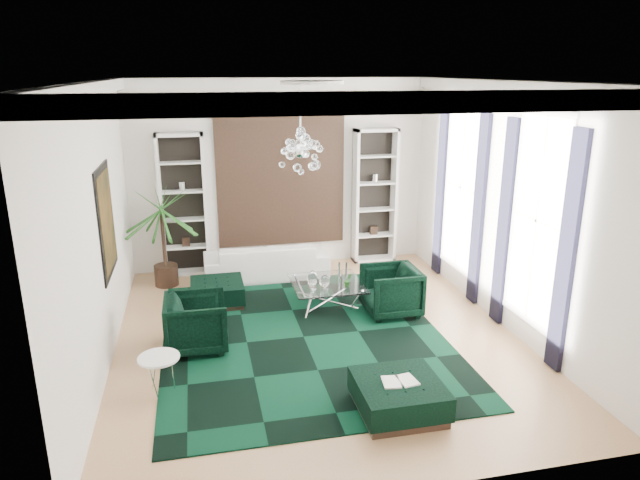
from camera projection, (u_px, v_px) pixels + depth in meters
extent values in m
cube|color=tan|center=(317.00, 336.00, 8.81)|extent=(6.00, 7.00, 0.02)
cube|color=white|center=(316.00, 80.00, 7.71)|extent=(6.00, 7.00, 0.02)
cube|color=white|center=(280.00, 174.00, 11.55)|extent=(6.00, 0.02, 3.80)
cube|color=white|center=(401.00, 314.00, 4.98)|extent=(6.00, 0.02, 3.80)
cube|color=white|center=(98.00, 229.00, 7.64)|extent=(0.02, 7.00, 3.80)
cube|color=white|center=(505.00, 206.00, 8.88)|extent=(0.02, 7.00, 3.80)
cylinder|color=white|center=(312.00, 83.00, 8.00)|extent=(0.90, 0.90, 0.05)
cube|color=black|center=(281.00, 175.00, 11.50)|extent=(2.50, 0.06, 2.80)
cube|color=black|center=(107.00, 221.00, 8.23)|extent=(0.04, 1.30, 1.60)
cube|color=white|center=(537.00, 221.00, 8.04)|extent=(0.03, 1.10, 2.90)
cube|color=black|center=(567.00, 255.00, 7.37)|extent=(0.07, 0.30, 3.25)
cube|color=black|center=(504.00, 224.00, 8.83)|extent=(0.07, 0.30, 3.25)
cube|color=white|center=(461.00, 187.00, 10.28)|extent=(0.03, 1.10, 2.90)
cube|color=black|center=(479.00, 211.00, 9.62)|extent=(0.07, 0.30, 3.25)
cube|color=black|center=(441.00, 192.00, 11.08)|extent=(0.07, 0.30, 3.25)
cube|color=black|center=(304.00, 337.00, 8.73)|extent=(4.20, 5.00, 0.02)
imported|color=white|center=(266.00, 260.00, 11.19)|extent=(2.39, 0.94, 0.70)
imported|color=black|center=(197.00, 323.00, 8.29)|extent=(0.89, 0.87, 0.81)
imported|color=black|center=(391.00, 291.00, 9.49)|extent=(0.89, 0.87, 0.81)
cube|color=black|center=(217.00, 293.00, 9.95)|extent=(0.90, 0.90, 0.40)
cube|color=black|center=(399.00, 397.00, 6.80)|extent=(1.00, 1.00, 0.40)
cube|color=white|center=(399.00, 381.00, 6.74)|extent=(0.42, 0.28, 0.03)
cylinder|color=white|center=(160.00, 376.00, 7.18)|extent=(0.52, 0.52, 0.50)
imported|color=#225F1F|center=(348.00, 280.00, 9.62)|extent=(0.13, 0.11, 0.24)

